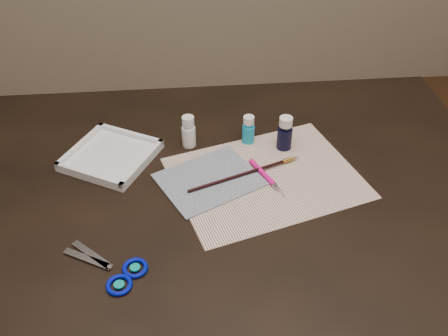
{
  "coord_description": "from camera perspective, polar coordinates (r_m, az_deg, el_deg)",
  "views": [
    {
      "loc": [
        -0.08,
        -0.85,
        1.5
      ],
      "look_at": [
        0.0,
        0.0,
        0.8
      ],
      "focal_mm": 40.0,
      "sensor_mm": 36.0,
      "label": 1
    }
  ],
  "objects": [
    {
      "name": "paintbrush",
      "position": [
        1.16,
        2.58,
        -0.57
      ],
      "size": [
        0.28,
        0.11,
        0.01
      ],
      "primitive_type": null,
      "rotation": [
        0.0,
        0.0,
        0.36
      ],
      "color": "black",
      "rests_on": "canvas"
    },
    {
      "name": "paint_bottle_cyan",
      "position": [
        1.25,
        2.81,
        4.42
      ],
      "size": [
        0.04,
        0.04,
        0.08
      ],
      "primitive_type": "cylinder",
      "rotation": [
        0.0,
        0.0,
        -0.2
      ],
      "color": "#159AC5",
      "rests_on": "table"
    },
    {
      "name": "paint_bottle_navy",
      "position": [
        1.23,
        6.97,
        3.98
      ],
      "size": [
        0.04,
        0.04,
        0.09
      ],
      "primitive_type": "cylinder",
      "rotation": [
        0.0,
        0.0,
        0.2
      ],
      "color": "black",
      "rests_on": "table"
    },
    {
      "name": "table",
      "position": [
        1.41,
        -0.0,
        -13.51
      ],
      "size": [
        1.3,
        0.9,
        0.75
      ],
      "primitive_type": "cube",
      "color": "black",
      "rests_on": "ground"
    },
    {
      "name": "paint_bottle_white",
      "position": [
        1.24,
        -4.07,
        4.21
      ],
      "size": [
        0.03,
        0.03,
        0.08
      ],
      "primitive_type": "cylinder",
      "rotation": [
        0.0,
        0.0,
        0.01
      ],
      "color": "white",
      "rests_on": "table"
    },
    {
      "name": "craft_knife",
      "position": [
        1.15,
        5.02,
        -1.15
      ],
      "size": [
        0.07,
        0.14,
        0.01
      ],
      "primitive_type": null,
      "rotation": [
        0.0,
        0.0,
        -1.15
      ],
      "color": "#ED0F86",
      "rests_on": "paper"
    },
    {
      "name": "palette_tray",
      "position": [
        1.24,
        -12.8,
        1.44
      ],
      "size": [
        0.26,
        0.26,
        0.02
      ],
      "primitive_type": "cube",
      "rotation": [
        0.0,
        0.0,
        -0.51
      ],
      "color": "white",
      "rests_on": "table"
    },
    {
      "name": "paper",
      "position": [
        1.16,
        4.81,
        -1.11
      ],
      "size": [
        0.49,
        0.42,
        0.0
      ],
      "primitive_type": "cube",
      "rotation": [
        0.0,
        0.0,
        0.29
      ],
      "color": "white",
      "rests_on": "table"
    },
    {
      "name": "scissors",
      "position": [
        0.99,
        -13.92,
        -10.82
      ],
      "size": [
        0.21,
        0.18,
        0.01
      ],
      "primitive_type": null,
      "rotation": [
        0.0,
        0.0,
        2.63
      ],
      "color": "silver",
      "rests_on": "table"
    },
    {
      "name": "canvas",
      "position": [
        1.15,
        -1.69,
        -1.33
      ],
      "size": [
        0.27,
        0.25,
        0.0
      ],
      "primitive_type": "cube",
      "rotation": [
        0.0,
        0.0,
        0.46
      ],
      "color": "#172340",
      "rests_on": "paper"
    }
  ]
}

